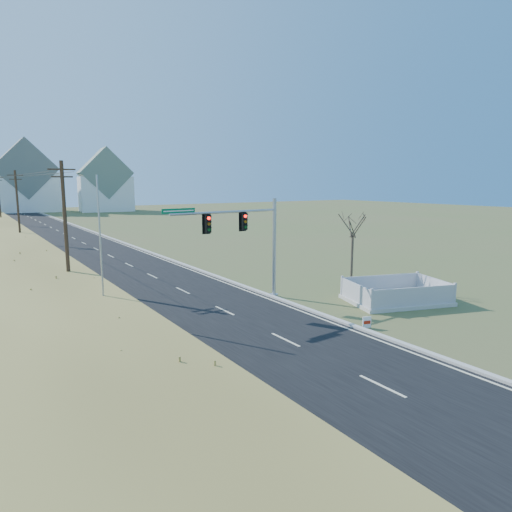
# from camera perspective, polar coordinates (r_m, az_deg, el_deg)

# --- Properties ---
(ground) EXTENTS (260.00, 260.00, 0.00)m
(ground) POSITION_cam_1_polar(r_m,az_deg,el_deg) (23.83, 0.79, -9.20)
(ground) COLOR #4E5D2D
(ground) RESTS_ON ground
(road) EXTENTS (8.00, 180.00, 0.06)m
(road) POSITION_cam_1_polar(r_m,az_deg,el_deg) (70.33, -22.49, 2.38)
(road) COLOR black
(road) RESTS_ON ground
(curb) EXTENTS (0.30, 180.00, 0.18)m
(curb) POSITION_cam_1_polar(r_m,az_deg,el_deg) (71.19, -19.21, 2.69)
(curb) COLOR #B2AFA8
(curb) RESTS_ON ground
(utility_pole_near) EXTENTS (1.80, 0.26, 9.00)m
(utility_pole_near) POSITION_cam_1_polar(r_m,az_deg,el_deg) (34.45, -22.74, 3.76)
(utility_pole_near) COLOR #422D1E
(utility_pole_near) RESTS_ON ground
(utility_pole_mid) EXTENTS (1.80, 0.26, 9.00)m
(utility_pole_mid) POSITION_cam_1_polar(r_m,az_deg,el_deg) (64.15, -27.64, 5.61)
(utility_pole_mid) COLOR #422D1E
(utility_pole_mid) RESTS_ON ground
(condo_n) EXTENTS (15.27, 10.20, 18.54)m
(condo_n) POSITION_cam_1_polar(r_m,az_deg,el_deg) (131.60, -26.90, 8.25)
(condo_n) COLOR white
(condo_n) RESTS_ON ground
(condo_ne) EXTENTS (14.12, 10.51, 16.52)m
(condo_ne) POSITION_cam_1_polar(r_m,az_deg,el_deg) (127.04, -18.31, 8.42)
(condo_ne) COLOR white
(condo_ne) RESTS_ON ground
(traffic_signal_mast) EXTENTS (8.17, 0.86, 6.51)m
(traffic_signal_mast) POSITION_cam_1_polar(r_m,az_deg,el_deg) (28.65, -0.54, 2.27)
(traffic_signal_mast) COLOR #9EA0A5
(traffic_signal_mast) RESTS_ON ground
(fence_enclosure) EXTENTS (6.92, 5.68, 1.36)m
(fence_enclosure) POSITION_cam_1_polar(r_m,az_deg,el_deg) (30.44, 17.08, -4.99)
(fence_enclosure) COLOR #B7B5AD
(fence_enclosure) RESTS_ON ground
(open_sign) EXTENTS (0.49, 0.17, 0.61)m
(open_sign) POSITION_cam_1_polar(r_m,az_deg,el_deg) (24.65, 13.69, -8.05)
(open_sign) COLOR white
(open_sign) RESTS_ON ground
(flagpole) EXTENTS (0.36, 0.36, 7.93)m
(flagpole) POSITION_cam_1_polar(r_m,az_deg,el_deg) (26.44, -18.76, -0.78)
(flagpole) COLOR #B7B5AD
(flagpole) RESTS_ON ground
(bare_tree) EXTENTS (2.17, 2.17, 5.76)m
(bare_tree) POSITION_cam_1_polar(r_m,az_deg,el_deg) (33.11, 12.05, 4.00)
(bare_tree) COLOR #4C3F33
(bare_tree) RESTS_ON ground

